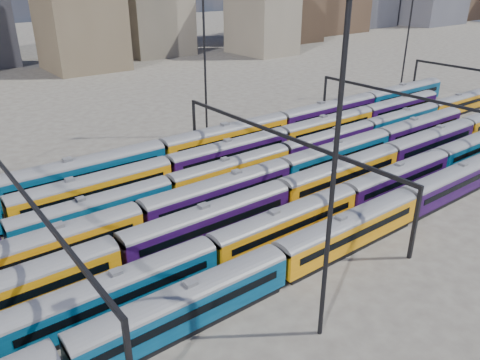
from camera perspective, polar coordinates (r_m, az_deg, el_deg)
ground at (r=56.23m, az=-3.13°, el=-3.91°), size 500.00×500.00×0.00m
rake_0 at (r=49.25m, az=13.20°, el=-5.61°), size 96.92×2.84×4.77m
rake_1 at (r=49.51m, az=5.71°, el=-4.92°), size 95.46×2.80×4.70m
rake_2 at (r=54.99m, az=5.11°, el=-1.58°), size 122.41×2.99×5.03m
rake_3 at (r=50.89m, az=-12.13°, el=-4.29°), size 122.84×3.00×5.04m
rake_4 at (r=67.72m, az=5.34°, el=3.29°), size 112.71×2.75×4.62m
rake_5 at (r=58.93m, az=-17.45°, el=-0.84°), size 142.50×2.98×5.01m
rake_6 at (r=67.45m, az=-9.53°, el=3.45°), size 137.09×3.34×5.64m
gantry_1 at (r=46.27m, az=-24.19°, el=-3.25°), size 0.35×40.35×8.03m
gantry_2 at (r=59.19m, az=4.74°, el=4.70°), size 0.35×40.35×8.03m
gantry_3 at (r=81.65m, az=20.81°, el=8.68°), size 0.35×40.35×8.03m
mast_2 at (r=32.24m, az=11.38°, el=0.93°), size 1.40×0.50×25.60m
mast_3 at (r=78.92m, az=-4.34°, el=15.01°), size 1.40×0.50×25.60m
mast_5 at (r=111.78m, az=19.81°, el=16.41°), size 1.40×0.50×25.60m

